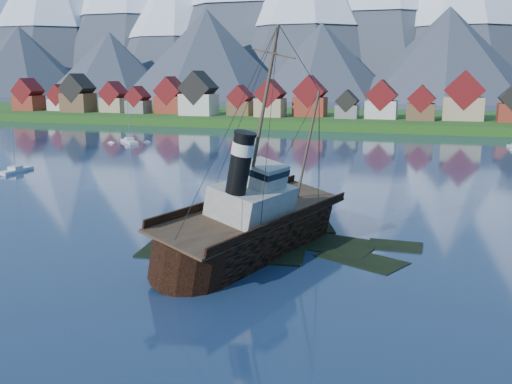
% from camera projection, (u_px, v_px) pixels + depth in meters
% --- Properties ---
extents(ground, '(1400.00, 1400.00, 0.00)m').
position_uv_depth(ground, '(256.00, 247.00, 64.53)').
color(ground, '#1A2D4A').
rests_on(ground, ground).
extents(shoal, '(31.71, 21.24, 1.14)m').
position_uv_depth(shoal, '(276.00, 246.00, 66.06)').
color(shoal, black).
rests_on(shoal, ground).
extents(shore_bank, '(600.00, 80.00, 3.20)m').
position_uv_depth(shore_bank, '(390.00, 123.00, 222.77)').
color(shore_bank, '#244914').
rests_on(shore_bank, ground).
extents(seawall, '(600.00, 2.50, 2.00)m').
position_uv_depth(seawall, '(380.00, 133.00, 187.40)').
color(seawall, '#3F3D38').
rests_on(seawall, ground).
extents(town, '(250.96, 16.69, 17.30)m').
position_uv_depth(town, '(297.00, 101.00, 214.36)').
color(town, maroon).
rests_on(town, ground).
extents(tugboat_wreck, '(7.48, 32.25, 25.56)m').
position_uv_depth(tugboat_wreck, '(255.00, 221.00, 63.23)').
color(tugboat_wreck, black).
rests_on(tugboat_wreck, ground).
extents(sailboat_a, '(2.43, 8.52, 10.31)m').
position_uv_depth(sailboat_a, '(16.00, 171.00, 112.72)').
color(sailboat_a, silver).
rests_on(sailboat_a, ground).
extents(sailboat_c, '(8.53, 8.23, 12.23)m').
position_uv_depth(sailboat_c, '(129.00, 142.00, 159.83)').
color(sailboat_c, silver).
rests_on(sailboat_c, ground).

